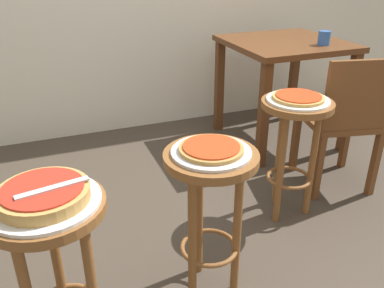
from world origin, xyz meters
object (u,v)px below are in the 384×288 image
object	(u,v)px
serving_plate_middle	(211,152)
pizza_middle	(211,148)
dining_table	(284,59)
pizza_foreground	(43,194)
stool_leftside	(294,133)
stool_foreground	(54,249)
pizza_leftside	(298,97)
serving_plate_foreground	(45,202)
cup_near_edge	(324,38)
pizza_server_knife	(53,188)
serving_plate_leftside	(298,100)
wooden_chair	(344,119)
stool_middle	(210,193)

from	to	relation	value
serving_plate_middle	pizza_middle	world-z (taller)	pizza_middle
dining_table	pizza_foreground	bearing A→B (deg)	-141.69
pizza_foreground	stool_leftside	world-z (taller)	pizza_foreground
serving_plate_middle	stool_leftside	world-z (taller)	serving_plate_middle
stool_foreground	pizza_leftside	world-z (taller)	pizza_leftside
serving_plate_foreground	cup_near_edge	bearing A→B (deg)	31.40
serving_plate_middle	pizza_server_knife	xyz separation A→B (m)	(-0.58, -0.14, 0.06)
serving_plate_middle	serving_plate_leftside	size ratio (longest dim) A/B	0.96
pizza_middle	pizza_server_knife	xyz separation A→B (m)	(-0.58, -0.14, 0.04)
wooden_chair	pizza_server_knife	distance (m)	1.81
serving_plate_middle	wooden_chair	distance (m)	1.22
serving_plate_leftside	cup_near_edge	distance (m)	0.95
serving_plate_middle	serving_plate_leftside	world-z (taller)	same
pizza_foreground	wooden_chair	distance (m)	1.82
pizza_middle	dining_table	bearing A→B (deg)	47.85
pizza_leftside	stool_middle	bearing A→B (deg)	-149.88
serving_plate_leftside	cup_near_edge	bearing A→B (deg)	45.68
pizza_middle	wooden_chair	distance (m)	1.22
pizza_leftside	dining_table	world-z (taller)	dining_table
stool_leftside	pizza_middle	bearing A→B (deg)	-149.88
serving_plate_leftside	cup_near_edge	size ratio (longest dim) A/B	3.42
pizza_middle	stool_leftside	xyz separation A→B (m)	(0.65, 0.38, -0.20)
stool_middle	serving_plate_leftside	bearing A→B (deg)	30.12
pizza_leftside	dining_table	size ratio (longest dim) A/B	0.33
stool_foreground	stool_leftside	size ratio (longest dim) A/B	1.00
pizza_middle	wooden_chair	size ratio (longest dim) A/B	0.29
serving_plate_foreground	pizza_server_knife	distance (m)	0.07
serving_plate_middle	cup_near_edge	xyz separation A→B (m)	(1.30, 1.05, 0.14)
serving_plate_foreground	stool_leftside	size ratio (longest dim) A/B	0.51
dining_table	serving_plate_leftside	bearing A→B (deg)	-119.05
pizza_foreground	pizza_leftside	bearing A→B (deg)	21.62
wooden_chair	serving_plate_foreground	bearing A→B (deg)	-159.93
stool_leftside	cup_near_edge	world-z (taller)	cup_near_edge
serving_plate_middle	dining_table	bearing A→B (deg)	47.85
pizza_middle	serving_plate_foreground	bearing A→B (deg)	-168.66
pizza_middle	serving_plate_leftside	world-z (taller)	pizza_middle
dining_table	wooden_chair	bearing A→B (deg)	-94.05
dining_table	wooden_chair	size ratio (longest dim) A/B	0.95
stool_foreground	serving_plate_foreground	size ratio (longest dim) A/B	1.97
pizza_foreground	pizza_server_knife	distance (m)	0.04
serving_plate_leftside	pizza_server_knife	bearing A→B (deg)	-157.11
serving_plate_middle	wooden_chair	world-z (taller)	wooden_chair
pizza_leftside	wooden_chair	bearing A→B (deg)	15.41
pizza_middle	pizza_server_knife	world-z (taller)	pizza_server_knife
dining_table	cup_near_edge	world-z (taller)	cup_near_edge
serving_plate_foreground	dining_table	size ratio (longest dim) A/B	0.43
dining_table	pizza_server_knife	bearing A→B (deg)	-140.81
pizza_foreground	wooden_chair	size ratio (longest dim) A/B	0.33
stool_middle	pizza_leftside	size ratio (longest dim) A/B	2.57
stool_leftside	serving_plate_leftside	world-z (taller)	serving_plate_leftside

